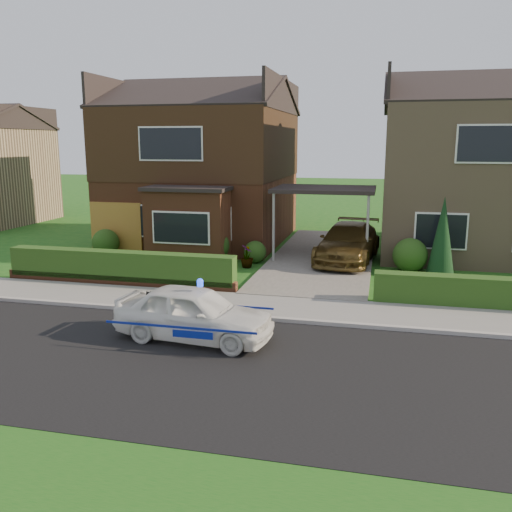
% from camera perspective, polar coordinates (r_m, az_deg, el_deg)
% --- Properties ---
extents(ground, '(120.00, 120.00, 0.00)m').
position_cam_1_polar(ground, '(10.96, 0.59, -12.07)').
color(ground, '#185216').
rests_on(ground, ground).
extents(road, '(60.00, 6.00, 0.02)m').
position_cam_1_polar(road, '(10.96, 0.59, -12.07)').
color(road, black).
rests_on(road, ground).
extents(kerb, '(60.00, 0.16, 0.12)m').
position_cam_1_polar(kerb, '(13.74, 3.39, -6.79)').
color(kerb, '#9E9993').
rests_on(kerb, ground).
extents(sidewalk, '(60.00, 2.00, 0.10)m').
position_cam_1_polar(sidewalk, '(14.72, 4.10, -5.54)').
color(sidewalk, slate).
rests_on(sidewalk, ground).
extents(driveway, '(3.80, 12.00, 0.12)m').
position_cam_1_polar(driveway, '(21.35, 7.05, -0.08)').
color(driveway, '#666059').
rests_on(driveway, ground).
extents(house_left, '(7.50, 9.53, 7.25)m').
position_cam_1_polar(house_left, '(25.00, -5.48, 10.35)').
color(house_left, brown).
rests_on(house_left, ground).
extents(house_right, '(7.50, 8.06, 7.25)m').
position_cam_1_polar(house_right, '(24.06, 22.14, 9.14)').
color(house_right, '#997D5D').
rests_on(house_right, ground).
extents(carport_link, '(3.80, 3.00, 2.77)m').
position_cam_1_polar(carport_link, '(20.93, 7.22, 6.86)').
color(carport_link, black).
rests_on(carport_link, ground).
extents(garage_door, '(2.20, 0.10, 2.10)m').
position_cam_1_polar(garage_door, '(22.58, -14.50, 2.83)').
color(garage_door, olive).
rests_on(garage_door, ground).
extents(dwarf_wall, '(7.70, 0.25, 0.36)m').
position_cam_1_polar(dwarf_wall, '(17.59, -14.25, -2.55)').
color(dwarf_wall, brown).
rests_on(dwarf_wall, ground).
extents(hedge_left, '(7.50, 0.55, 0.90)m').
position_cam_1_polar(hedge_left, '(17.76, -14.00, -3.00)').
color(hedge_left, '#1C3B13').
rests_on(hedge_left, ground).
extents(shrub_left_far, '(1.08, 1.08, 1.08)m').
position_cam_1_polar(shrub_left_far, '(22.39, -15.54, 1.37)').
color(shrub_left_far, '#1C3B13').
rests_on(shrub_left_far, ground).
extents(shrub_left_mid, '(1.32, 1.32, 1.32)m').
position_cam_1_polar(shrub_left_mid, '(20.41, -4.67, 1.13)').
color(shrub_left_mid, '#1C3B13').
rests_on(shrub_left_mid, ground).
extents(shrub_left_near, '(0.84, 0.84, 0.84)m').
position_cam_1_polar(shrub_left_near, '(20.32, -0.10, 0.43)').
color(shrub_left_near, '#1C3B13').
rests_on(shrub_left_near, ground).
extents(shrub_right_near, '(1.20, 1.20, 1.20)m').
position_cam_1_polar(shrub_right_near, '(19.59, 15.92, 0.08)').
color(shrub_right_near, '#1C3B13').
rests_on(shrub_right_near, ground).
extents(conifer_a, '(0.90, 0.90, 2.60)m').
position_cam_1_polar(conifer_a, '(19.35, 19.01, 1.85)').
color(conifer_a, black).
rests_on(conifer_a, ground).
extents(police_car, '(3.38, 3.81, 1.42)m').
position_cam_1_polar(police_car, '(12.48, -6.56, -6.05)').
color(police_car, white).
rests_on(police_car, ground).
extents(driveway_car, '(2.45, 4.92, 1.37)m').
position_cam_1_polar(driveway_car, '(20.41, 9.67, 1.42)').
color(driveway_car, brown).
rests_on(driveway_car, driveway).
extents(potted_plant_a, '(0.48, 0.36, 0.84)m').
position_cam_1_polar(potted_plant_a, '(17.73, -10.48, -1.46)').
color(potted_plant_a, gray).
rests_on(potted_plant_a, ground).
extents(potted_plant_b, '(0.48, 0.45, 0.68)m').
position_cam_1_polar(potted_plant_b, '(20.26, -17.17, -0.37)').
color(potted_plant_b, gray).
rests_on(potted_plant_b, ground).
extents(potted_plant_c, '(0.55, 0.55, 0.81)m').
position_cam_1_polar(potted_plant_c, '(19.52, -0.97, -0.08)').
color(potted_plant_c, gray).
rests_on(potted_plant_c, ground).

